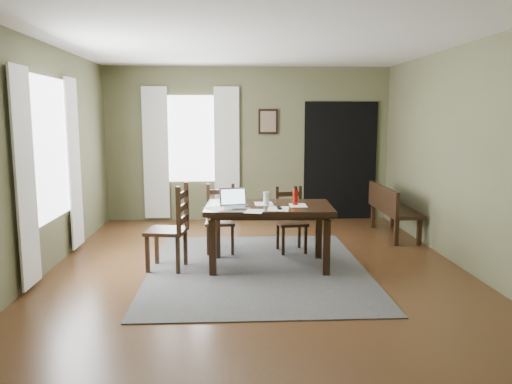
{
  "coord_description": "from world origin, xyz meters",
  "views": [
    {
      "loc": [
        -0.32,
        -5.85,
        1.83
      ],
      "look_at": [
        0.0,
        0.3,
        0.9
      ],
      "focal_mm": 35.0,
      "sensor_mm": 36.0,
      "label": 1
    }
  ],
  "objects": [
    {
      "name": "paper_e",
      "position": [
        -0.05,
        -0.32,
        0.77
      ],
      "size": [
        0.26,
        0.31,
        0.0
      ],
      "primitive_type": "cube",
      "rotation": [
        0.0,
        0.0,
        -0.24
      ],
      "color": "white",
      "rests_on": "dining_table"
    },
    {
      "name": "ground",
      "position": [
        0.0,
        0.0,
        -0.01
      ],
      "size": [
        5.0,
        6.0,
        0.01
      ],
      "color": "#492C16"
    },
    {
      "name": "room_shell",
      "position": [
        0.0,
        0.0,
        1.8
      ],
      "size": [
        5.02,
        6.02,
        2.71
      ],
      "color": "brown",
      "rests_on": "ground"
    },
    {
      "name": "window_left",
      "position": [
        -2.47,
        0.2,
        1.45
      ],
      "size": [
        0.01,
        1.3,
        1.7
      ],
      "color": "white",
      "rests_on": "ground"
    },
    {
      "name": "dining_table",
      "position": [
        0.14,
        0.08,
        0.68
      ],
      "size": [
        1.56,
        0.98,
        0.76
      ],
      "rotation": [
        0.0,
        0.0,
        -0.05
      ],
      "color": "black",
      "rests_on": "rug"
    },
    {
      "name": "paper_a",
      "position": [
        -0.46,
        -0.13,
        0.77
      ],
      "size": [
        0.37,
        0.39,
        0.0
      ],
      "primitive_type": "cube",
      "rotation": [
        0.0,
        0.0,
        0.58
      ],
      "color": "white",
      "rests_on": "dining_table"
    },
    {
      "name": "rug",
      "position": [
        0.0,
        0.0,
        0.01
      ],
      "size": [
        2.6,
        3.2,
        0.01
      ],
      "color": "#404040",
      "rests_on": "ground"
    },
    {
      "name": "curtain_back_left",
      "position": [
        -1.62,
        2.94,
        1.2
      ],
      "size": [
        0.44,
        0.03,
        2.3
      ],
      "color": "silver",
      "rests_on": "ground"
    },
    {
      "name": "paper_d",
      "position": [
        0.49,
        0.03,
        0.77
      ],
      "size": [
        0.21,
        0.27,
        0.0
      ],
      "primitive_type": "cube",
      "rotation": [
        0.0,
        0.0,
        -0.04
      ],
      "color": "white",
      "rests_on": "dining_table"
    },
    {
      "name": "laptop",
      "position": [
        -0.28,
        -0.03,
        0.83
      ],
      "size": [
        0.37,
        0.31,
        0.22
      ],
      "rotation": [
        0.0,
        0.0,
        0.19
      ],
      "color": "#B7B7BC",
      "rests_on": "dining_table"
    },
    {
      "name": "drinking_glass",
      "position": [
        0.12,
        0.1,
        0.85
      ],
      "size": [
        0.08,
        0.08,
        0.16
      ],
      "primitive_type": "cylinder",
      "rotation": [
        0.0,
        0.0,
        -0.04
      ],
      "color": "silver",
      "rests_on": "dining_table"
    },
    {
      "name": "curtain_back_right",
      "position": [
        -0.38,
        2.94,
        1.2
      ],
      "size": [
        0.44,
        0.03,
        2.3
      ],
      "color": "silver",
      "rests_on": "ground"
    },
    {
      "name": "computer_mouse",
      "position": [
        -0.12,
        -0.06,
        0.79
      ],
      "size": [
        0.05,
        0.09,
        0.03
      ],
      "primitive_type": "cube",
      "rotation": [
        0.0,
        0.0,
        -0.01
      ],
      "color": "#3F3F42",
      "rests_on": "dining_table"
    },
    {
      "name": "water_bottle",
      "position": [
        0.47,
        0.08,
        0.87
      ],
      "size": [
        0.07,
        0.07,
        0.23
      ],
      "rotation": [
        0.0,
        0.0,
        0.15
      ],
      "color": "#AE180D",
      "rests_on": "dining_table"
    },
    {
      "name": "window_back",
      "position": [
        -1.0,
        2.97,
        1.45
      ],
      "size": [
        1.0,
        0.01,
        1.5
      ],
      "color": "white",
      "rests_on": "ground"
    },
    {
      "name": "chair_end",
      "position": [
        -1.03,
        0.03,
        0.51
      ],
      "size": [
        0.52,
        0.52,
        1.03
      ],
      "rotation": [
        0.0,
        0.0,
        -1.72
      ],
      "color": "black",
      "rests_on": "rug"
    },
    {
      "name": "doorway_back",
      "position": [
        1.65,
        2.97,
        1.05
      ],
      "size": [
        1.3,
        0.03,
        2.1
      ],
      "color": "black",
      "rests_on": "ground"
    },
    {
      "name": "paper_c",
      "position": [
        0.09,
        0.16,
        0.77
      ],
      "size": [
        0.23,
        0.29,
        0.0
      ],
      "primitive_type": "cube",
      "rotation": [
        0.0,
        0.0,
        0.02
      ],
      "color": "white",
      "rests_on": "dining_table"
    },
    {
      "name": "tv_remote",
      "position": [
        0.25,
        -0.16,
        0.78
      ],
      "size": [
        0.05,
        0.17,
        0.02
      ],
      "primitive_type": "cube",
      "rotation": [
        0.0,
        0.0,
        0.01
      ],
      "color": "black",
      "rests_on": "dining_table"
    },
    {
      "name": "bench",
      "position": [
        2.15,
        1.6,
        0.47
      ],
      "size": [
        0.44,
        1.38,
        0.78
      ],
      "rotation": [
        0.0,
        0.0,
        1.57
      ],
      "color": "black",
      "rests_on": "ground"
    },
    {
      "name": "chair_back_left",
      "position": [
        -0.46,
        0.81,
        0.45
      ],
      "size": [
        0.4,
        0.4,
        0.91
      ],
      "rotation": [
        0.0,
        0.0,
        -0.01
      ],
      "color": "black",
      "rests_on": "rug"
    },
    {
      "name": "curtain_left_near",
      "position": [
        -2.44,
        -0.62,
        1.2
      ],
      "size": [
        0.03,
        0.48,
        2.3
      ],
      "color": "silver",
      "rests_on": "ground"
    },
    {
      "name": "chair_back_right",
      "position": [
        0.5,
        0.78,
        0.43
      ],
      "size": [
        0.43,
        0.43,
        0.87
      ],
      "rotation": [
        0.0,
        0.0,
        0.14
      ],
      "color": "black",
      "rests_on": "rug"
    },
    {
      "name": "curtain_left_far",
      "position": [
        -2.44,
        1.02,
        1.2
      ],
      "size": [
        0.03,
        0.48,
        2.3
      ],
      "color": "silver",
      "rests_on": "ground"
    },
    {
      "name": "framed_picture",
      "position": [
        0.35,
        2.97,
        1.75
      ],
      "size": [
        0.34,
        0.03,
        0.44
      ],
      "color": "black",
      "rests_on": "ground"
    },
    {
      "name": "paper_b",
      "position": [
        0.23,
        -0.18,
        0.77
      ],
      "size": [
        0.29,
        0.35,
        0.0
      ],
      "primitive_type": "cube",
      "rotation": [
        0.0,
        0.0,
        -0.15
      ],
      "color": "white",
      "rests_on": "dining_table"
    }
  ]
}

